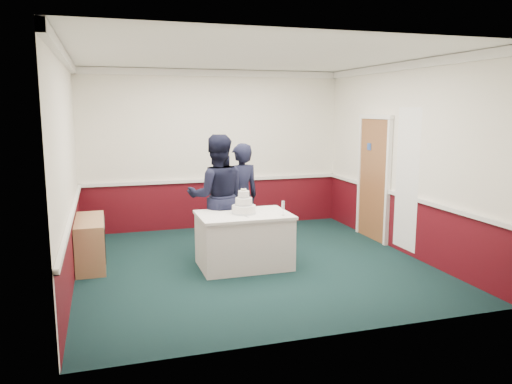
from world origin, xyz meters
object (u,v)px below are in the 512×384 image
object	(u,v)px
cake_table	(244,240)
wedding_cake	(244,206)
champagne_flute	(283,206)
person_man	(217,196)
person_woman	(241,197)
cake_knife	(246,216)
sideboard	(91,242)

from	to	relation	value
cake_table	wedding_cake	xyz separation A→B (m)	(-0.00, 0.00, 0.50)
champagne_flute	person_man	bearing A→B (deg)	129.99
cake_table	person_man	world-z (taller)	person_man
champagne_flute	person_woman	distance (m)	1.23
cake_table	cake_knife	world-z (taller)	cake_knife
sideboard	wedding_cake	distance (m)	2.31
cake_table	cake_knife	xyz separation A→B (m)	(-0.03, -0.20, 0.39)
cake_knife	champagne_flute	xyz separation A→B (m)	(0.53, -0.08, 0.14)
wedding_cake	person_man	bearing A→B (deg)	112.20
cake_table	person_man	size ratio (longest dim) A/B	0.70
cake_knife	wedding_cake	bearing A→B (deg)	70.47
wedding_cake	cake_knife	bearing A→B (deg)	-98.53
person_man	wedding_cake	bearing A→B (deg)	120.07
sideboard	champagne_flute	xyz separation A→B (m)	(2.63, -0.97, 0.58)
cake_table	champagne_flute	bearing A→B (deg)	-29.25
wedding_cake	champagne_flute	size ratio (longest dim) A/B	1.78
sideboard	person_woman	size ratio (longest dim) A/B	0.69
person_woman	wedding_cake	bearing A→B (deg)	66.27
wedding_cake	person_woman	distance (m)	0.94
cake_table	person_man	bearing A→B (deg)	112.20
cake_table	person_woman	bearing A→B (deg)	77.19
person_man	sideboard	bearing A→B (deg)	5.51
sideboard	person_man	bearing A→B (deg)	-2.36
cake_knife	champagne_flute	world-z (taller)	champagne_flute
cake_table	wedding_cake	distance (m)	0.50
sideboard	cake_knife	xyz separation A→B (m)	(2.10, -0.89, 0.44)
person_man	person_woman	distance (m)	0.56
sideboard	cake_table	bearing A→B (deg)	-18.02
sideboard	champagne_flute	distance (m)	2.86
wedding_cake	champagne_flute	bearing A→B (deg)	-29.25
sideboard	cake_table	distance (m)	2.24
cake_table	person_woman	world-z (taller)	person_woman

